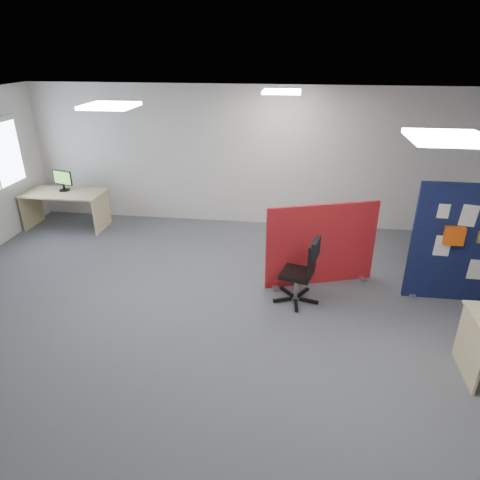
# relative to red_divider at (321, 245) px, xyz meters

# --- Properties ---
(floor) EXTENTS (9.00, 9.00, 0.00)m
(floor) POSITION_rel_red_divider_xyz_m (-1.23, -1.19, -0.63)
(floor) COLOR #56585E
(floor) RESTS_ON ground
(ceiling) EXTENTS (9.00, 7.00, 0.02)m
(ceiling) POSITION_rel_red_divider_xyz_m (-1.23, -1.19, 2.07)
(ceiling) COLOR white
(ceiling) RESTS_ON wall_back
(wall_back) EXTENTS (9.00, 0.02, 2.70)m
(wall_back) POSITION_rel_red_divider_xyz_m (-1.23, 2.31, 0.72)
(wall_back) COLOR silver
(wall_back) RESTS_ON floor
(ceiling_lights) EXTENTS (4.10, 4.10, 0.04)m
(ceiling_lights) POSITION_rel_red_divider_xyz_m (-0.90, -0.53, 2.04)
(ceiling_lights) COLOR white
(ceiling_lights) RESTS_ON ceiling
(red_divider) EXTENTS (1.63, 0.60, 1.28)m
(red_divider) POSITION_rel_red_divider_xyz_m (0.00, 0.00, 0.00)
(red_divider) COLOR #AE1625
(red_divider) RESTS_ON floor
(second_desk) EXTENTS (1.53, 0.77, 0.73)m
(second_desk) POSITION_rel_red_divider_xyz_m (-4.91, 1.59, -0.08)
(second_desk) COLOR #D7C38A
(second_desk) RESTS_ON floor
(monitor_second) EXTENTS (0.44, 0.20, 0.41)m
(monitor_second) POSITION_rel_red_divider_xyz_m (-4.94, 1.66, 0.33)
(monitor_second) COLOR black
(monitor_second) RESTS_ON second_desk
(office_chair) EXTENTS (0.65, 0.63, 0.98)m
(office_chair) POSITION_rel_red_divider_xyz_m (-0.24, -0.59, -0.07)
(office_chair) COLOR black
(office_chair) RESTS_ON floor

